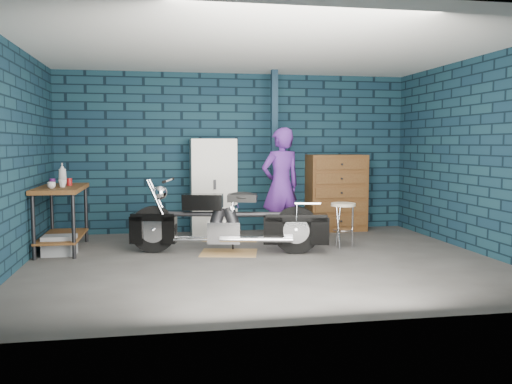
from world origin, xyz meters
TOP-DOWN VIEW (x-y plane):
  - ground at (0.00, 0.00)m, footprint 6.00×6.00m
  - room_walls at (0.00, 0.55)m, footprint 6.02×5.01m
  - support_post at (0.55, 1.95)m, footprint 0.10×0.10m
  - workbench at (-2.68, 1.19)m, footprint 0.60×1.40m
  - drip_mat at (-0.38, 0.58)m, footprint 0.87×0.72m
  - motorcycle at (-0.38, 0.58)m, footprint 2.41×1.10m
  - person at (0.49, 1.20)m, footprint 0.73×0.58m
  - storage_bin at (-2.66, 0.84)m, footprint 0.43×0.31m
  - locker at (-0.43, 2.23)m, footprint 0.74×0.53m
  - tool_chest at (1.72, 2.23)m, footprint 0.99×0.55m
  - shop_stool at (1.31, 0.70)m, footprint 0.45×0.45m
  - cup_a at (-2.74, 0.85)m, footprint 0.14×0.14m
  - cup_b at (-2.63, 1.04)m, footprint 0.12×0.12m
  - mug_purple at (-2.79, 1.21)m, footprint 0.10×0.10m
  - mug_red at (-2.58, 1.33)m, footprint 0.08×0.08m
  - bottle at (-2.72, 1.60)m, footprint 0.14×0.14m

SIDE VIEW (x-z plane):
  - ground at x=0.00m, z-range 0.00..0.00m
  - drip_mat at x=-0.38m, z-range 0.00..0.01m
  - storage_bin at x=-2.66m, z-range 0.00..0.27m
  - shop_stool at x=1.31m, z-range 0.00..0.65m
  - workbench at x=-2.68m, z-range 0.00..0.91m
  - motorcycle at x=-0.38m, z-range 0.00..1.03m
  - tool_chest at x=1.72m, z-range 0.00..1.32m
  - locker at x=-0.43m, z-range 0.00..1.59m
  - person at x=0.49m, z-range 0.00..1.75m
  - cup_a at x=-2.74m, z-range 0.91..1.00m
  - cup_b at x=-2.63m, z-range 0.91..1.01m
  - mug_red at x=-2.58m, z-range 0.91..1.01m
  - mug_purple at x=-2.79m, z-range 0.91..1.02m
  - bottle at x=-2.72m, z-range 0.91..1.23m
  - support_post at x=0.55m, z-range 0.00..2.70m
  - room_walls at x=0.00m, z-range 0.55..3.26m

